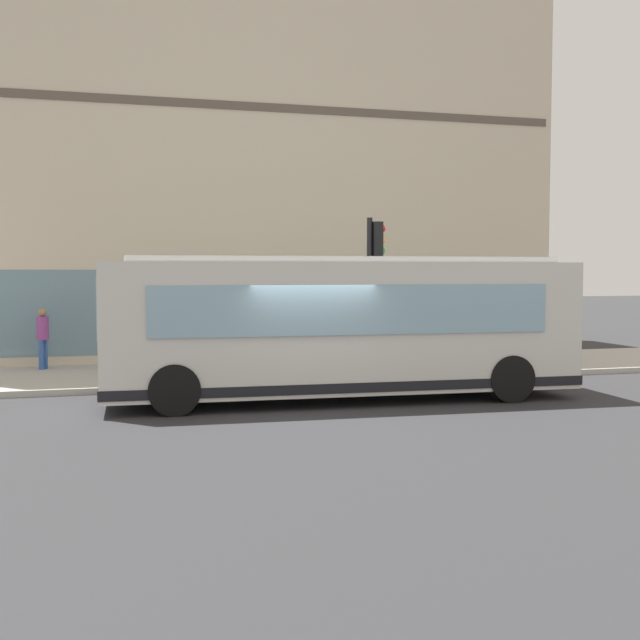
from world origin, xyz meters
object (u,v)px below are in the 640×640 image
Objects in this scene: pedestrian_by_light_pole at (43,334)px; newspaper_vending_box at (217,361)px; traffic_light_near_corner at (374,266)px; pedestrian_near_hydrant at (527,324)px; pedestrian_walking_along_curb at (556,329)px; pedestrian_near_building_entrance at (275,333)px; fire_hydrant at (467,357)px; city_bus_nearside at (340,328)px.

pedestrian_by_light_pole is 1.80× the size of newspaper_vending_box.
traffic_light_near_corner is 2.23× the size of pedestrian_near_hydrant.
traffic_light_near_corner is 2.32× the size of pedestrian_walking_along_curb.
pedestrian_near_hydrant is at bearing -84.06° from pedestrian_near_building_entrance.
pedestrian_by_light_pole is (3.36, 8.15, -1.83)m from traffic_light_near_corner.
pedestrian_near_hydrant is 1.04× the size of pedestrian_walking_along_curb.
pedestrian_by_light_pole is (3.35, 10.77, 0.57)m from fire_hydrant.
newspaper_vending_box is at bearing 131.34° from pedestrian_near_building_entrance.
fire_hydrant is 0.42× the size of pedestrian_near_hydrant.
city_bus_nearside is at bearing 114.82° from pedestrian_walking_along_curb.
city_bus_nearside is 2.56× the size of traffic_light_near_corner.
pedestrian_by_light_pole is 13.96m from pedestrian_near_hydrant.
fire_hydrant is (2.73, -4.33, -1.04)m from city_bus_nearside.
pedestrian_near_building_entrance is (4.36, 0.48, -0.43)m from city_bus_nearside.
fire_hydrant is at bearing -57.83° from city_bus_nearside.
pedestrian_walking_along_curb is at bearing -100.87° from pedestrian_by_light_pole.
pedestrian_by_light_pole is 14.08m from pedestrian_walking_along_curb.
pedestrian_walking_along_curb is at bearing -96.82° from pedestrian_near_building_entrance.
traffic_light_near_corner reaches higher than pedestrian_near_hydrant.
pedestrian_near_hydrant is (-0.88, -13.93, 0.10)m from pedestrian_by_light_pole.
newspaper_vending_box is (0.07, 6.60, 0.09)m from fire_hydrant.
traffic_light_near_corner is at bearing -126.83° from pedestrian_near_building_entrance.
city_bus_nearside is 5.94× the size of pedestrian_walking_along_curb.
fire_hydrant is 5.12m from pedestrian_near_building_entrance.
city_bus_nearside is 5.22m from fire_hydrant.
city_bus_nearside reaches higher than fire_hydrant.
city_bus_nearside is 4.41m from pedestrian_near_building_entrance.
pedestrian_walking_along_curb reaches higher than pedestrian_by_light_pole.
fire_hydrant is 0.46× the size of pedestrian_by_light_pole.
fire_hydrant is at bearing -107.27° from pedestrian_by_light_pole.
pedestrian_near_building_entrance is 2.43m from newspaper_vending_box.
fire_hydrant is 0.43× the size of pedestrian_walking_along_curb.
pedestrian_near_hydrant is at bearing -76.20° from newspaper_vending_box.
pedestrian_near_building_entrance is 7.93m from pedestrian_walking_along_curb.
traffic_light_near_corner is at bearing -91.19° from newspaper_vending_box.
newspaper_vending_box reaches higher than fire_hydrant.
pedestrian_near_hydrant is at bearing -66.77° from traffic_light_near_corner.
pedestrian_walking_along_curb is (-1.77, 0.10, -0.04)m from pedestrian_near_hydrant.
city_bus_nearside is 3.72m from newspaper_vending_box.
pedestrian_by_light_pole is at bearing 67.58° from traffic_light_near_corner.
pedestrian_near_building_entrance is at bearing -48.66° from newspaper_vending_box.
pedestrian_walking_along_curb is (-2.66, -13.83, 0.06)m from pedestrian_by_light_pole.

